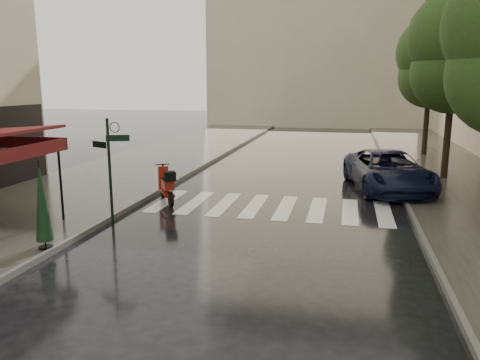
% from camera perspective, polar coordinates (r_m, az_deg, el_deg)
% --- Properties ---
extents(ground, '(120.00, 120.00, 0.00)m').
position_cam_1_polar(ground, '(11.25, -16.98, -9.97)').
color(ground, black).
rests_on(ground, ground).
extents(sidewalk_near, '(6.00, 60.00, 0.12)m').
position_cam_1_polar(sidewalk_near, '(23.56, -12.12, 1.64)').
color(sidewalk_near, '#38332D').
rests_on(sidewalk_near, ground).
extents(sidewalk_far, '(5.50, 60.00, 0.12)m').
position_cam_1_polar(sidewalk_far, '(21.93, 25.48, 0.03)').
color(sidewalk_far, '#38332D').
rests_on(sidewalk_far, ground).
extents(curb_near, '(0.12, 60.00, 0.16)m').
position_cam_1_polar(curb_near, '(22.44, -5.04, 1.41)').
color(curb_near, '#595651').
rests_on(curb_near, ground).
extents(curb_far, '(0.12, 60.00, 0.16)m').
position_cam_1_polar(curb_far, '(21.48, 18.19, 0.41)').
color(curb_far, '#595651').
rests_on(curb_far, ground).
extents(crosswalk, '(7.85, 3.20, 0.01)m').
position_cam_1_polar(crosswalk, '(15.73, 3.67, -3.26)').
color(crosswalk, silver).
rests_on(crosswalk, ground).
extents(signpost, '(1.17, 0.29, 3.10)m').
position_cam_1_polar(signpost, '(13.87, -15.61, 2.03)').
color(signpost, black).
rests_on(signpost, ground).
extents(backdrop_building, '(22.00, 6.00, 20.00)m').
position_cam_1_polar(backdrop_building, '(47.44, 10.47, 18.68)').
color(backdrop_building, '#C1B494').
rests_on(backdrop_building, ground).
extents(tree_mid, '(3.80, 3.80, 8.34)m').
position_cam_1_polar(tree_mid, '(21.46, 24.79, 14.75)').
color(tree_mid, black).
rests_on(tree_mid, sidewalk_far).
extents(tree_far, '(3.80, 3.80, 8.16)m').
position_cam_1_polar(tree_far, '(28.37, 22.30, 13.66)').
color(tree_far, black).
rests_on(tree_far, sidewalk_far).
extents(scooter, '(1.16, 1.65, 1.25)m').
position_cam_1_polar(scooter, '(16.33, -8.91, -0.75)').
color(scooter, black).
rests_on(scooter, ground).
extents(parked_car, '(3.60, 5.90, 1.53)m').
position_cam_1_polar(parked_car, '(18.87, 17.61, 1.08)').
color(parked_car, black).
rests_on(parked_car, ground).
extents(parasol_back, '(0.40, 0.40, 2.17)m').
position_cam_1_polar(parasol_back, '(12.13, -23.01, -2.44)').
color(parasol_back, black).
rests_on(parasol_back, sidewalk_near).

